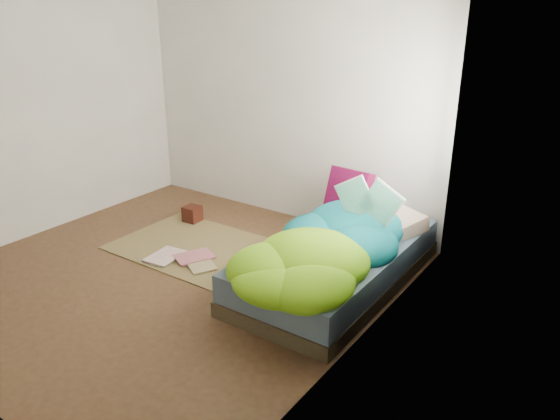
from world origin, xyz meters
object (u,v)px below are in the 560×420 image
at_px(open_book, 369,188).
at_px(wooden_box, 192,214).
at_px(pillow_magenta, 349,192).
at_px(bed, 336,264).
at_px(floor_book_a, 155,254).
at_px(floor_book_b, 189,252).

height_order(open_book, wooden_box, open_book).
bearing_deg(pillow_magenta, wooden_box, -159.41).
bearing_deg(bed, open_book, 39.45).
bearing_deg(wooden_box, bed, -8.41).
xyz_separation_m(bed, floor_book_a, (-1.61, -0.53, -0.14)).
distance_m(bed, floor_book_a, 1.70).
height_order(bed, pillow_magenta, pillow_magenta).
relative_size(open_book, floor_book_a, 1.33).
xyz_separation_m(wooden_box, floor_book_b, (0.52, -0.60, -0.07)).
distance_m(open_book, floor_book_b, 1.80).
height_order(pillow_magenta, wooden_box, pillow_magenta).
height_order(open_book, floor_book_a, open_book).
bearing_deg(wooden_box, floor_book_a, -70.72).
xyz_separation_m(pillow_magenta, wooden_box, (-1.61, -0.41, -0.45)).
bearing_deg(open_book, wooden_box, 174.39).
xyz_separation_m(pillow_magenta, floor_book_a, (-1.33, -1.22, -0.52)).
distance_m(open_book, wooden_box, 2.19).
bearing_deg(floor_book_b, wooden_box, 156.41).
relative_size(bed, floor_book_a, 5.74).
relative_size(wooden_box, floor_book_a, 0.46).
xyz_separation_m(pillow_magenta, floor_book_b, (-1.09, -1.01, -0.52)).
xyz_separation_m(bed, wooden_box, (-1.89, 0.28, -0.08)).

